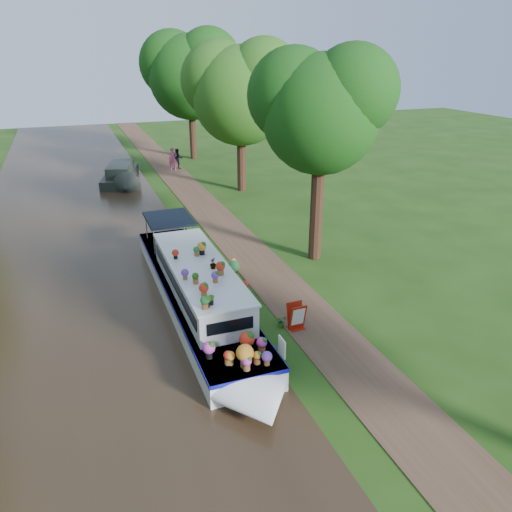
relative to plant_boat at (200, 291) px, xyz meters
The scene contains 12 objects.
ground 2.41m from the plant_boat, ahead, with size 100.00×100.00×0.00m, color #1C3D0F.
canal_water 3.85m from the plant_boat, behind, with size 10.00×100.00×0.02m, color black.
towpath 3.55m from the plant_boat, ahead, with size 2.20×100.00×0.03m, color #4B3323.
plant_boat is the anchor object (origin of this frame).
tree_near_overhang 8.92m from the plant_boat, 27.69° to the left, with size 5.52×5.28×8.99m.
tree_near_mid 17.52m from the plant_boat, 66.08° to the left, with size 6.90×6.60×9.40m.
tree_near_far 27.63m from the plant_boat, 76.62° to the left, with size 7.59×7.26×10.30m.
second_boat 20.11m from the plant_boat, 91.34° to the left, with size 3.30×6.96×1.28m.
sandwich_board 3.51m from the plant_boat, 39.25° to the right, with size 0.58×0.47×0.91m.
pedestrian_pink 22.58m from the plant_boat, 80.59° to the left, with size 0.64×0.42×1.76m, color #C9527B.
pedestrian_dark 23.00m from the plant_boat, 79.61° to the left, with size 0.75×0.59×1.55m, color black.
verge_plant 3.03m from the plant_boat, 38.82° to the right, with size 0.34×0.30×0.38m, color #2A6E21.
Camera 1 is at (-5.91, -15.41, 8.75)m, focal length 35.00 mm.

